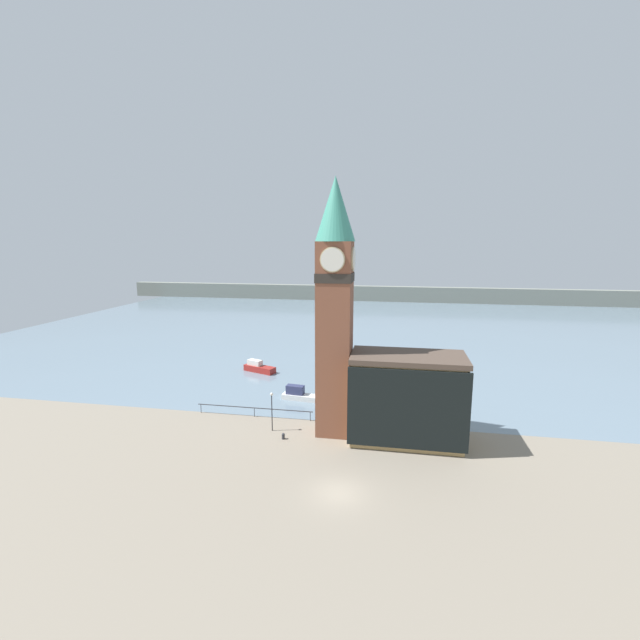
{
  "coord_description": "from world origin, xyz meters",
  "views": [
    {
      "loc": [
        3.96,
        -30.51,
        19.51
      ],
      "look_at": [
        -2.94,
        8.2,
        12.34
      ],
      "focal_mm": 24.0,
      "sensor_mm": 36.0,
      "label": 1
    }
  ],
  "objects_px": {
    "boat_near": "(300,395)",
    "lamp_post": "(272,404)",
    "clock_tower": "(335,302)",
    "mooring_bollard_near": "(283,436)",
    "boat_far": "(259,367)",
    "pier_building": "(407,398)"
  },
  "relations": [
    {
      "from": "boat_near",
      "to": "lamp_post",
      "type": "relative_size",
      "value": 1.23
    },
    {
      "from": "clock_tower",
      "to": "boat_near",
      "type": "bearing_deg",
      "value": 123.44
    },
    {
      "from": "mooring_bollard_near",
      "to": "lamp_post",
      "type": "distance_m",
      "value": 3.48
    },
    {
      "from": "boat_far",
      "to": "clock_tower",
      "type": "bearing_deg",
      "value": -31.51
    },
    {
      "from": "clock_tower",
      "to": "lamp_post",
      "type": "relative_size",
      "value": 6.13
    },
    {
      "from": "mooring_bollard_near",
      "to": "lamp_post",
      "type": "xyz_separation_m",
      "value": [
        -1.64,
        1.68,
        2.57
      ]
    },
    {
      "from": "clock_tower",
      "to": "lamp_post",
      "type": "distance_m",
      "value": 12.57
    },
    {
      "from": "clock_tower",
      "to": "pier_building",
      "type": "relative_size",
      "value": 2.31
    },
    {
      "from": "pier_building",
      "to": "lamp_post",
      "type": "bearing_deg",
      "value": -179.01
    },
    {
      "from": "boat_near",
      "to": "boat_far",
      "type": "height_order",
      "value": "boat_near"
    },
    {
      "from": "boat_near",
      "to": "lamp_post",
      "type": "height_order",
      "value": "lamp_post"
    },
    {
      "from": "boat_near",
      "to": "boat_far",
      "type": "xyz_separation_m",
      "value": [
        -8.79,
        10.38,
        0.02
      ]
    },
    {
      "from": "lamp_post",
      "to": "mooring_bollard_near",
      "type": "bearing_deg",
      "value": -45.63
    },
    {
      "from": "boat_far",
      "to": "mooring_bollard_near",
      "type": "xyz_separation_m",
      "value": [
        9.59,
        -21.42,
        -0.31
      ]
    },
    {
      "from": "pier_building",
      "to": "boat_far",
      "type": "bearing_deg",
      "value": 138.05
    },
    {
      "from": "pier_building",
      "to": "lamp_post",
      "type": "relative_size",
      "value": 2.66
    },
    {
      "from": "boat_near",
      "to": "lamp_post",
      "type": "bearing_deg",
      "value": -88.55
    },
    {
      "from": "lamp_post",
      "to": "boat_near",
      "type": "bearing_deg",
      "value": 84.92
    },
    {
      "from": "pier_building",
      "to": "mooring_bollard_near",
      "type": "height_order",
      "value": "pier_building"
    },
    {
      "from": "boat_far",
      "to": "mooring_bollard_near",
      "type": "relative_size",
      "value": 8.43
    },
    {
      "from": "boat_near",
      "to": "pier_building",
      "type": "bearing_deg",
      "value": -28.72
    },
    {
      "from": "mooring_bollard_near",
      "to": "lamp_post",
      "type": "relative_size",
      "value": 0.15
    }
  ]
}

